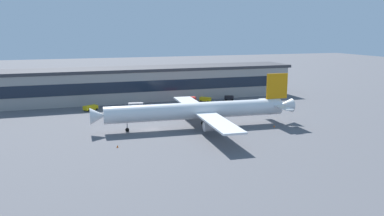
# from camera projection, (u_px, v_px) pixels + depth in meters

# --- Properties ---
(ground_plane) EXTENTS (600.00, 600.00, 0.00)m
(ground_plane) POSITION_uv_depth(u_px,v_px,m) (152.00, 129.00, 114.49)
(ground_plane) COLOR #56565B
(terminal_building) EXTENTS (143.38, 18.76, 13.06)m
(terminal_building) POSITION_uv_depth(u_px,v_px,m) (123.00, 84.00, 160.38)
(terminal_building) COLOR #9E9993
(terminal_building) RESTS_ON ground_plane
(airliner) EXTENTS (61.02, 52.70, 15.10)m
(airliner) POSITION_uv_depth(u_px,v_px,m) (200.00, 110.00, 116.08)
(airliner) COLOR white
(airliner) RESTS_ON ground_plane
(stair_truck) EXTENTS (6.02, 2.51, 3.55)m
(stair_truck) POSITION_uv_depth(u_px,v_px,m) (187.00, 101.00, 147.55)
(stair_truck) COLOR red
(stair_truck) RESTS_ON ground_plane
(follow_me_car) EXTENTS (4.46, 4.45, 1.85)m
(follow_me_car) POSITION_uv_depth(u_px,v_px,m) (206.00, 99.00, 157.54)
(follow_me_car) COLOR yellow
(follow_me_car) RESTS_ON ground_plane
(baggage_tug) EXTENTS (4.07, 3.12, 1.85)m
(baggage_tug) POSITION_uv_depth(u_px,v_px,m) (229.00, 98.00, 160.94)
(baggage_tug) COLOR black
(baggage_tug) RESTS_ON ground_plane
(pushback_tractor) EXTENTS (5.44, 4.78, 1.75)m
(pushback_tractor) POSITION_uv_depth(u_px,v_px,m) (91.00, 107.00, 140.90)
(pushback_tractor) COLOR yellow
(pushback_tractor) RESTS_ON ground_plane
(crew_van) EXTENTS (5.49, 3.03, 2.55)m
(crew_van) POSITION_uv_depth(u_px,v_px,m) (136.00, 106.00, 141.63)
(crew_van) COLOR gray
(crew_van) RESTS_ON ground_plane
(traffic_cone_0) EXTENTS (0.51, 0.51, 0.64)m
(traffic_cone_0) POSITION_uv_depth(u_px,v_px,m) (117.00, 146.00, 96.66)
(traffic_cone_0) COLOR #F2590C
(traffic_cone_0) RESTS_ON ground_plane
(traffic_cone_1) EXTENTS (0.51, 0.51, 0.63)m
(traffic_cone_1) POSITION_uv_depth(u_px,v_px,m) (274.00, 126.00, 116.92)
(traffic_cone_1) COLOR #F2590C
(traffic_cone_1) RESTS_ON ground_plane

